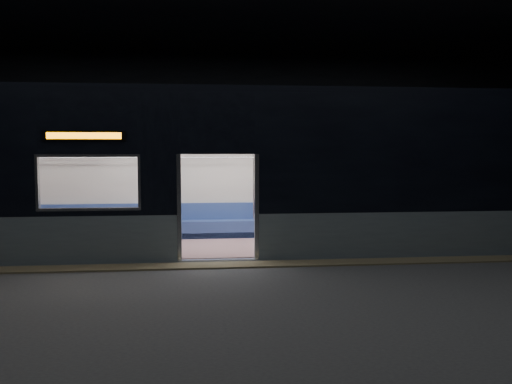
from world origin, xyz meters
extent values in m
cube|color=#47494C|center=(0.00, 0.00, -0.01)|extent=(24.00, 14.00, 0.01)
cube|color=black|center=(0.00, 6.98, 2.50)|extent=(24.00, 0.04, 5.00)
cube|color=black|center=(0.00, -6.98, 2.50)|extent=(24.00, 0.04, 5.00)
cube|color=#8C7F59|center=(0.00, 0.55, 0.01)|extent=(22.80, 0.50, 0.03)
cube|color=gray|center=(4.85, 1.06, 0.45)|extent=(8.30, 0.12, 0.90)
cube|color=black|center=(4.85, 1.06, 2.05)|extent=(8.30, 0.12, 2.30)
cube|color=black|center=(0.00, 1.06, 2.62)|extent=(1.40, 0.12, 1.15)
cube|color=#B7BABC|center=(-0.74, 1.06, 1.02)|extent=(0.08, 0.14, 2.05)
cube|color=#B7BABC|center=(0.74, 1.06, 1.02)|extent=(0.08, 0.14, 2.05)
cube|color=black|center=(-2.45, 0.98, 2.39)|extent=(1.50, 0.04, 0.18)
cube|color=orange|center=(-2.45, 0.97, 2.39)|extent=(1.34, 0.03, 0.12)
cube|color=beige|center=(0.00, 3.94, 1.60)|extent=(18.00, 0.12, 3.20)
cube|color=black|center=(0.00, 2.50, 3.28)|extent=(18.00, 3.00, 0.15)
cube|color=gray|center=(0.00, 2.50, 0.02)|extent=(17.76, 2.76, 0.04)
cube|color=beige|center=(0.00, 2.50, 2.35)|extent=(17.76, 2.76, 0.10)
cube|color=#304D8D|center=(0.00, 3.62, 0.24)|extent=(11.00, 0.48, 0.41)
cube|color=#304D8D|center=(0.00, 3.81, 0.65)|extent=(11.00, 0.10, 0.40)
cube|color=#75555A|center=(-3.30, 1.41, 0.24)|extent=(4.40, 0.48, 0.41)
cube|color=#75555A|center=(3.30, 1.41, 0.24)|extent=(4.40, 0.48, 0.41)
cylinder|color=silver|center=(-0.95, 1.37, 1.17)|extent=(0.04, 0.04, 2.26)
cylinder|color=silver|center=(-0.95, 3.63, 1.17)|extent=(0.04, 0.04, 2.26)
cylinder|color=silver|center=(0.95, 1.37, 1.17)|extent=(0.04, 0.04, 2.26)
cylinder|color=silver|center=(0.95, 3.63, 1.17)|extent=(0.04, 0.04, 2.26)
cylinder|color=silver|center=(0.00, 3.58, 1.95)|extent=(11.00, 0.03, 0.03)
cube|color=black|center=(2.29, 3.39, 0.53)|extent=(0.18, 0.49, 0.17)
cube|color=black|center=(2.51, 3.39, 0.53)|extent=(0.18, 0.49, 0.17)
cylinder|color=black|center=(2.29, 3.16, 0.26)|extent=(0.12, 0.12, 0.43)
cylinder|color=black|center=(2.51, 3.16, 0.26)|extent=(0.12, 0.12, 0.43)
cube|color=#C0647A|center=(2.40, 3.59, 0.56)|extent=(0.42, 0.23, 0.21)
cylinder|color=#C0647A|center=(2.40, 3.62, 0.92)|extent=(0.41, 0.41, 0.55)
sphere|color=tan|center=(2.40, 3.60, 1.31)|extent=(0.22, 0.22, 0.22)
sphere|color=black|center=(2.40, 3.64, 1.35)|extent=(0.23, 0.23, 0.23)
cube|color=black|center=(2.45, 3.31, 0.69)|extent=(0.32, 0.30, 0.13)
cube|color=white|center=(3.42, 3.85, 1.49)|extent=(1.04, 0.03, 0.67)
camera|label=1|loc=(-0.39, -9.27, 2.13)|focal=38.00mm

